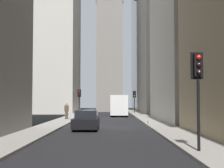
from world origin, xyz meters
The scene contains 13 objects.
ground_plane centered at (0.00, 0.00, 0.00)m, with size 135.00×135.00×0.00m, color black.
sidewalk_right centered at (0.00, 4.50, 0.07)m, with size 90.00×2.20×0.14m, color gray.
sidewalk_left centered at (0.00, -4.50, 0.07)m, with size 90.00×2.20×0.14m, color gray.
building_left_far centered at (31.47, -10.59, 12.99)m, with size 18.10×10.50×25.95m.
building_right_far centered at (30.51, 10.59, 14.71)m, with size 12.49×10.50×29.39m.
church_spire centered at (37.53, -0.02, 19.37)m, with size 5.49×5.49×37.01m.
delivery_truck centered at (18.33, -1.40, 1.46)m, with size 6.46×2.25×2.84m.
sedan_black centered at (-2.02, 1.40, 0.66)m, with size 4.30×1.78×1.42m.
traffic_light_foreground centered at (-13.08, -3.93, 3.05)m, with size 0.43×0.52×3.97m.
traffic_light_midblock centered at (20.99, 4.25, 2.79)m, with size 0.43×0.52×3.61m.
traffic_light_far_junction centered at (28.74, -4.27, 2.79)m, with size 0.43×0.52×3.61m.
pedestrian centered at (9.06, 4.41, 1.09)m, with size 0.26×0.44×1.74m.
discarded_bottle centered at (2.18, -3.59, 0.25)m, with size 0.07×0.07×0.27m.
Camera 1 is at (-26.16, -0.48, 2.14)m, focal length 52.47 mm.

